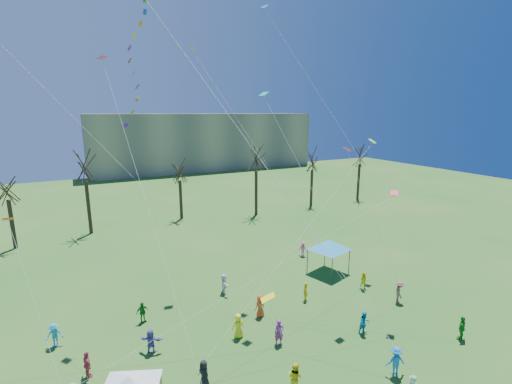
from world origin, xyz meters
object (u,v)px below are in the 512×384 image
distant_building (204,141)px  canopy_tent_blue (329,245)px  big_box_kite (141,59)px  canopy_tent_white (129,383)px

distant_building → canopy_tent_blue: 69.77m
canopy_tent_blue → big_box_kite: bearing=-163.5°
big_box_kite → canopy_tent_blue: 23.88m
distant_building → canopy_tent_white: (-31.12, -78.36, -5.03)m
canopy_tent_white → canopy_tent_blue: size_ratio=0.84×
distant_building → big_box_kite: bearing=-111.2°
distant_building → big_box_kite: (-28.69, -73.92, 10.70)m
distant_building → big_box_kite: big_box_kite is taller
canopy_tent_white → distant_building: bearing=68.3°
canopy_tent_white → canopy_tent_blue: (19.95, 9.65, 0.36)m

